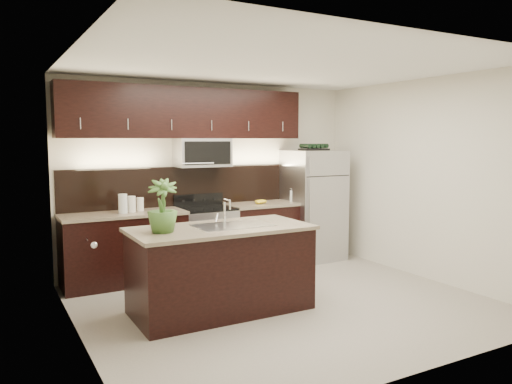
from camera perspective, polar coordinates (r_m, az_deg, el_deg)
ground at (r=5.92m, az=3.29°, el=-12.55°), size 4.50×4.50×0.00m
room_walls at (r=5.52m, az=2.62°, el=4.06°), size 4.52×4.02×2.71m
counter_run at (r=7.06m, az=-7.24°, el=-5.59°), size 3.51×0.65×0.94m
upper_fixtures at (r=7.07m, az=-7.67°, el=8.03°), size 3.49×0.40×1.66m
island at (r=5.55m, az=-4.04°, el=-8.75°), size 1.96×0.96×0.94m
sink_faucet at (r=5.52m, az=-2.71°, el=-3.67°), size 0.84×0.50×0.28m
refrigerator at (r=7.90m, az=6.56°, el=-1.49°), size 0.83×0.75×1.72m
wine_rack at (r=7.83m, az=6.64°, el=5.10°), size 0.42×0.26×0.10m
plant at (r=5.15m, az=-10.66°, el=-1.57°), size 0.38×0.38×0.55m
canisters at (r=6.69m, az=-14.26°, el=-1.33°), size 0.36×0.21×0.25m
french_press at (r=7.67m, az=4.19°, el=-0.34°), size 0.09×0.09×0.26m
bananas at (r=7.33m, az=0.14°, el=-1.14°), size 0.24×0.22×0.06m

